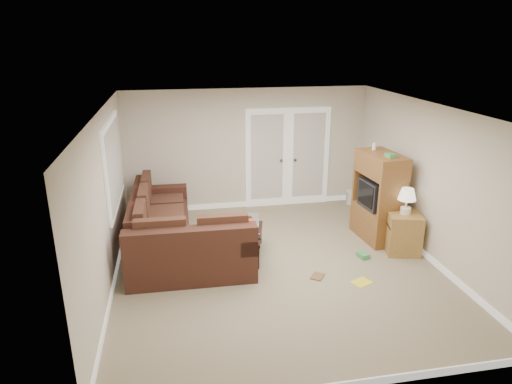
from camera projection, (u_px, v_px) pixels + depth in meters
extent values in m
plane|color=gray|center=(277.00, 266.00, 7.28)|extent=(5.50, 5.50, 0.00)
cube|color=white|center=(279.00, 109.00, 6.46)|extent=(5.00, 5.50, 0.02)
cube|color=beige|center=(106.00, 203.00, 6.44)|extent=(0.02, 5.50, 2.50)
cube|color=beige|center=(430.00, 183.00, 7.30)|extent=(0.02, 5.50, 2.50)
cube|color=beige|center=(248.00, 150.00, 9.42)|extent=(5.00, 0.02, 2.50)
cube|color=beige|center=(344.00, 286.00, 4.32)|extent=(5.00, 0.02, 2.50)
cube|color=white|center=(267.00, 159.00, 9.54)|extent=(0.90, 0.04, 2.13)
cube|color=white|center=(308.00, 157.00, 9.70)|extent=(0.90, 0.04, 2.13)
cube|color=silver|center=(267.00, 157.00, 9.50)|extent=(0.68, 0.02, 1.80)
cube|color=silver|center=(309.00, 155.00, 9.66)|extent=(0.68, 0.02, 1.80)
cube|color=white|center=(113.00, 164.00, 7.27)|extent=(0.04, 1.92, 1.42)
cube|color=silver|center=(115.00, 164.00, 7.28)|extent=(0.02, 1.74, 1.24)
cube|color=#43241A|center=(162.00, 230.00, 8.06)|extent=(1.00, 2.47, 0.45)
cube|color=#43241A|center=(139.00, 208.00, 7.86)|extent=(0.30, 2.46, 0.46)
cube|color=#43241A|center=(162.00, 192.00, 8.97)|extent=(0.96, 0.27, 0.23)
cube|color=#4F2E1F|center=(166.00, 215.00, 7.98)|extent=(0.68, 2.36, 0.13)
cube|color=#43241A|center=(191.00, 260.00, 6.99)|extent=(1.94, 1.00, 0.45)
cube|color=#43241A|center=(191.00, 243.00, 6.51)|extent=(1.92, 0.29, 0.46)
cube|color=#43241A|center=(245.00, 236.00, 7.01)|extent=(0.27, 0.96, 0.23)
cube|color=#4F2E1F|center=(190.00, 241.00, 6.98)|extent=(1.83, 0.67, 0.13)
cube|color=black|center=(245.00, 228.00, 6.97)|extent=(0.36, 0.86, 0.03)
cube|color=red|center=(243.00, 221.00, 7.18)|extent=(0.34, 0.13, 0.02)
cube|color=black|center=(246.00, 233.00, 7.53)|extent=(0.73, 1.10, 0.05)
cube|color=black|center=(246.00, 247.00, 7.61)|extent=(0.64, 1.01, 0.03)
cylinder|color=white|center=(240.00, 229.00, 7.46)|extent=(0.08, 0.08, 0.15)
cylinder|color=red|center=(240.00, 221.00, 7.41)|extent=(0.01, 0.01, 0.13)
cube|color=#395CB9|center=(246.00, 237.00, 7.25)|extent=(0.22, 0.15, 0.08)
cube|color=white|center=(246.00, 234.00, 7.43)|extent=(0.45, 0.61, 0.00)
cube|color=brown|center=(376.00, 223.00, 8.21)|extent=(0.62, 1.03, 0.59)
cube|color=brown|center=(382.00, 165.00, 7.86)|extent=(0.62, 1.03, 0.39)
cube|color=black|center=(378.00, 194.00, 8.03)|extent=(0.52, 0.63, 0.49)
cube|color=black|center=(366.00, 194.00, 7.96)|extent=(0.05, 0.51, 0.39)
cube|color=#449750|center=(390.00, 155.00, 7.56)|extent=(0.13, 0.19, 0.06)
cylinder|color=white|center=(374.00, 146.00, 8.04)|extent=(0.07, 0.07, 0.12)
cube|color=#A67B3C|center=(403.00, 233.00, 7.66)|extent=(0.65, 0.65, 0.69)
cylinder|color=white|center=(405.00, 211.00, 7.53)|extent=(0.17, 0.17, 0.11)
cylinder|color=white|center=(406.00, 203.00, 7.49)|extent=(0.03, 0.03, 0.15)
cone|color=beige|center=(407.00, 194.00, 7.43)|extent=(0.30, 0.30, 0.19)
cube|color=white|center=(350.00, 197.00, 9.88)|extent=(0.14, 0.12, 0.32)
cube|color=yellow|center=(362.00, 282.00, 6.80)|extent=(0.35, 0.32, 0.01)
cube|color=#449750|center=(363.00, 255.00, 7.55)|extent=(0.18, 0.22, 0.08)
imported|color=brown|center=(312.00, 275.00, 6.99)|extent=(0.27, 0.29, 0.02)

